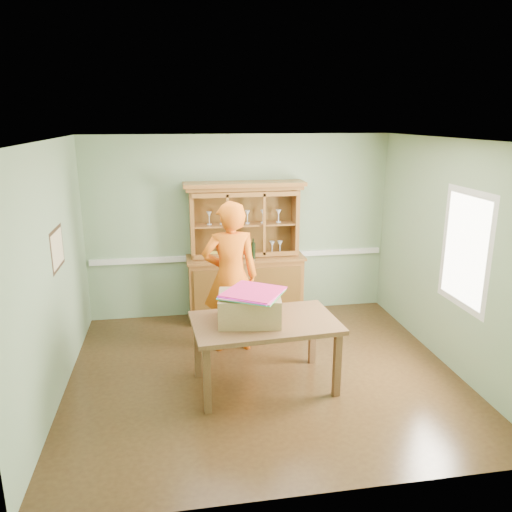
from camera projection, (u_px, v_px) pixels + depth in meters
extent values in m
plane|color=#483017|center=(264.00, 373.00, 5.90)|extent=(4.50, 4.50, 0.00)
plane|color=white|center=(265.00, 140.00, 5.18)|extent=(4.50, 4.50, 0.00)
plane|color=gray|center=(240.00, 227.00, 7.44)|extent=(4.50, 0.00, 4.50)
plane|color=gray|center=(52.00, 275.00, 5.18)|extent=(0.00, 4.00, 4.00)
plane|color=gray|center=(451.00, 255.00, 5.90)|extent=(0.00, 4.00, 4.00)
plane|color=gray|center=(313.00, 341.00, 3.64)|extent=(4.50, 0.00, 4.50)
cube|color=silver|center=(240.00, 256.00, 7.54)|extent=(4.41, 0.05, 0.08)
cube|color=#332114|center=(58.00, 249.00, 5.42)|extent=(0.03, 0.60, 0.46)
cube|color=beige|center=(58.00, 249.00, 5.42)|extent=(0.01, 0.52, 0.38)
cube|color=silver|center=(465.00, 250.00, 5.57)|extent=(0.03, 0.96, 1.36)
cube|color=white|center=(464.00, 250.00, 5.57)|extent=(0.01, 0.80, 1.20)
cube|color=olive|center=(245.00, 288.00, 7.45)|extent=(1.66, 0.51, 0.92)
cube|color=olive|center=(245.00, 258.00, 7.31)|extent=(1.72, 0.56, 0.04)
cube|color=brown|center=(243.00, 221.00, 7.41)|extent=(1.57, 0.04, 0.97)
cube|color=olive|center=(192.00, 225.00, 7.14)|extent=(0.06, 0.35, 0.97)
cube|color=olive|center=(295.00, 221.00, 7.38)|extent=(0.06, 0.35, 0.97)
cube|color=olive|center=(244.00, 188.00, 7.12)|extent=(1.66, 0.41, 0.06)
cube|color=olive|center=(244.00, 184.00, 7.08)|extent=(1.74, 0.44, 0.06)
cube|color=olive|center=(244.00, 224.00, 7.26)|extent=(1.46, 0.30, 0.02)
imported|color=#B2B2B7|center=(235.00, 249.00, 7.34)|extent=(0.17, 0.17, 0.18)
imported|color=yellow|center=(216.00, 254.00, 7.31)|extent=(0.20, 0.20, 0.05)
cylinder|color=black|center=(253.00, 249.00, 7.13)|extent=(0.06, 0.06, 0.30)
cube|color=brown|center=(265.00, 323.00, 5.45)|extent=(1.64, 1.06, 0.05)
cube|color=brown|center=(207.00, 380.00, 5.03)|extent=(0.08, 0.08, 0.73)
cube|color=brown|center=(197.00, 347.00, 5.76)|extent=(0.08, 0.08, 0.73)
cube|color=brown|center=(337.00, 365.00, 5.35)|extent=(0.08, 0.08, 0.73)
cube|color=brown|center=(312.00, 335.00, 6.08)|extent=(0.08, 0.08, 0.73)
cube|color=#A48454|center=(249.00, 308.00, 5.38)|extent=(0.73, 0.61, 0.31)
cube|color=#D6EC1D|center=(251.00, 295.00, 5.32)|extent=(0.76, 0.76, 0.01)
cube|color=#3AC85F|center=(251.00, 294.00, 5.32)|extent=(0.76, 0.76, 0.01)
cube|color=#2DC7D8|center=(251.00, 293.00, 5.31)|extent=(0.76, 0.76, 0.01)
cube|color=pink|center=(251.00, 293.00, 5.31)|extent=(0.76, 0.76, 0.01)
cube|color=#DB21D6|center=(251.00, 292.00, 5.31)|extent=(0.76, 0.76, 0.01)
cube|color=#E5236C|center=(251.00, 291.00, 5.31)|extent=(0.76, 0.76, 0.01)
imported|color=#DD5C0D|center=(231.00, 277.00, 6.31)|extent=(0.72, 0.47, 1.95)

